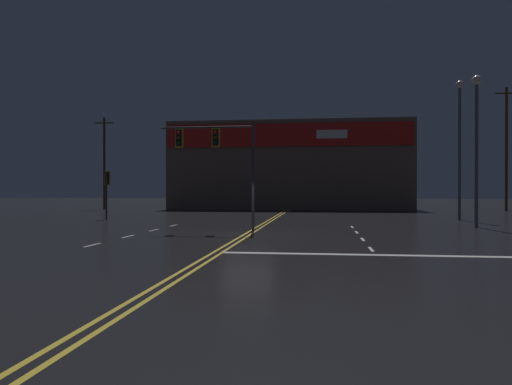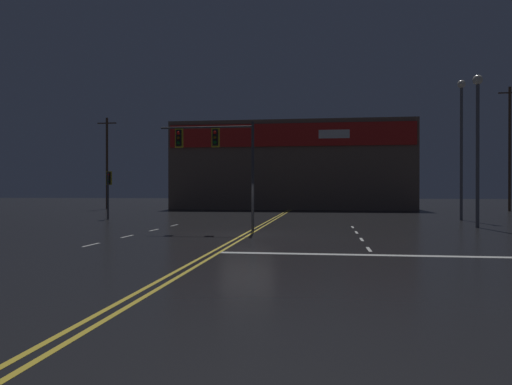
# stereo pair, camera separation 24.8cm
# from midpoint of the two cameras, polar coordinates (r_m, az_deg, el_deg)

# --- Properties ---
(ground_plane) EXTENTS (200.00, 200.00, 0.00)m
(ground_plane) POSITION_cam_midpoint_polar(r_m,az_deg,el_deg) (24.09, -1.27, -4.80)
(ground_plane) COLOR black
(road_markings) EXTENTS (15.74, 60.00, 0.01)m
(road_markings) POSITION_cam_midpoint_polar(r_m,az_deg,el_deg) (22.53, 0.92, -5.15)
(road_markings) COLOR gold
(road_markings) RESTS_ON ground
(traffic_signal_median) EXTENTS (4.92, 0.36, 5.63)m
(traffic_signal_median) POSITION_cam_midpoint_polar(r_m,az_deg,el_deg) (25.86, -4.99, 5.10)
(traffic_signal_median) COLOR #38383D
(traffic_signal_median) RESTS_ON ground
(traffic_signal_corner_northwest) EXTENTS (0.42, 0.36, 3.50)m
(traffic_signal_corner_northwest) POSITION_cam_midpoint_polar(r_m,az_deg,el_deg) (37.77, -16.84, 0.94)
(traffic_signal_corner_northwest) COLOR #38383D
(traffic_signal_corner_northwest) RESTS_ON ground
(streetlight_near_left) EXTENTS (0.56, 0.56, 8.67)m
(streetlight_near_left) POSITION_cam_midpoint_polar(r_m,az_deg,el_deg) (31.19, 23.69, 6.64)
(streetlight_near_left) COLOR #59595E
(streetlight_near_left) RESTS_ON ground
(streetlight_near_right) EXTENTS (0.56, 0.56, 9.91)m
(streetlight_near_right) POSITION_cam_midpoint_polar(r_m,az_deg,el_deg) (38.44, 22.07, 6.47)
(streetlight_near_right) COLOR #59595E
(streetlight_near_right) RESTS_ON ground
(building_backdrop) EXTENTS (26.61, 10.23, 9.66)m
(building_backdrop) POSITION_cam_midpoint_polar(r_m,az_deg,el_deg) (57.94, 3.80, 2.98)
(building_backdrop) COLOR brown
(building_backdrop) RESTS_ON ground
(utility_pole_row) EXTENTS (44.79, 0.26, 12.49)m
(utility_pole_row) POSITION_cam_midpoint_polar(r_m,az_deg,el_deg) (53.17, 6.07, 4.06)
(utility_pole_row) COLOR #4C3828
(utility_pole_row) RESTS_ON ground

